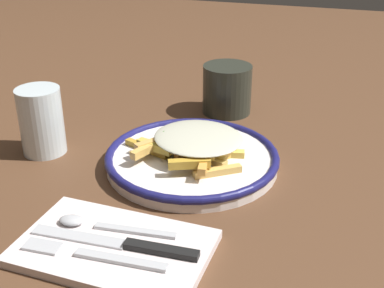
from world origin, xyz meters
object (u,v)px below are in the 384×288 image
napkin (114,248)px  water_glass (41,121)px  coffee_mug (226,89)px  fork (93,255)px  knife (128,245)px  fries_heap (195,143)px  plate (192,159)px  spoon (96,224)px

napkin → water_glass: 0.31m
water_glass → coffee_mug: 0.35m
fork → knife: size_ratio=0.84×
napkin → coffee_mug: coffee_mug is taller
knife → fries_heap: bearing=-3.0°
plate → fork: (-0.26, 0.04, 0.00)m
fries_heap → knife: size_ratio=0.98×
plate → knife: plate is taller
fries_heap → knife: 0.24m
napkin → knife: 0.02m
fries_heap → napkin: fries_heap is taller
plate → spoon: 0.22m
fork → water_glass: (0.24, 0.21, 0.04)m
water_glass → coffee_mug: bearing=-44.0°
fries_heap → knife: bearing=177.0°
fork → knife: 0.04m
coffee_mug → plate: bearing=-179.6°
water_glass → fork: bearing=-138.7°
fork → coffee_mug: (0.49, -0.04, 0.03)m
plate → fries_heap: 0.03m
knife → coffee_mug: (0.46, -0.01, 0.03)m
fork → knife: knife is taller
fries_heap → coffee_mug: coffee_mug is taller
plate → water_glass: water_glass is taller
plate → napkin: 0.23m
plate → spoon: (-0.21, 0.06, 0.00)m
knife → napkin: bearing=91.5°
coffee_mug → spoon: bearing=172.1°
fork → spoon: 0.06m
napkin → fork: size_ratio=1.29×
plate → fries_heap: (0.00, -0.00, 0.03)m
knife → water_glass: bearing=49.0°
knife → coffee_mug: 0.46m
water_glass → coffee_mug: water_glass is taller
fries_heap → napkin: 0.24m
plate → fork: size_ratio=1.54×
napkin → coffee_mug: 0.47m
coffee_mug → water_glass: bearing=136.0°
fork → spoon: spoon is taller
plate → knife: bearing=178.0°
water_glass → coffee_mug: size_ratio=0.90×
fries_heap → water_glass: water_glass is taller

